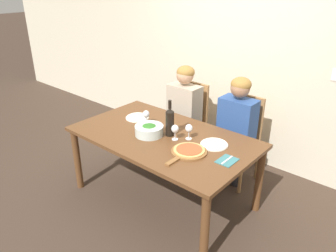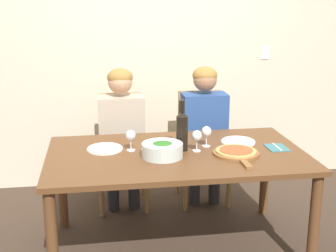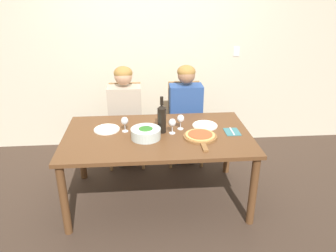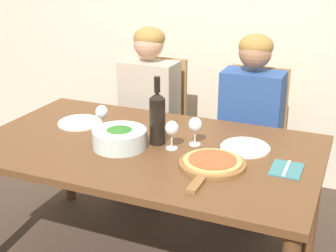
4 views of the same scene
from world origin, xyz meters
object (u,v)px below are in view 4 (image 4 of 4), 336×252
(chair_right, at_px, (253,138))
(person_woman, at_px, (148,99))
(wine_bottle, at_px, (157,117))
(broccoli_bowl, at_px, (120,138))
(dinner_plate_right, at_px, (245,147))
(fork_on_napkin, at_px, (287,169))
(dinner_plate_left, at_px, (80,122))
(wine_glass_left, at_px, (102,113))
(wine_glass_centre, at_px, (172,130))
(pizza_on_board, at_px, (212,163))
(wine_glass_right, at_px, (195,126))
(chair_left, at_px, (156,123))
(person_man, at_px, (251,112))

(chair_right, distance_m, person_woman, 0.75)
(wine_bottle, height_order, broccoli_bowl, wine_bottle)
(wine_bottle, height_order, dinner_plate_right, wine_bottle)
(person_woman, xyz_separation_m, wine_bottle, (0.38, -0.70, 0.15))
(broccoli_bowl, bearing_deg, fork_on_napkin, 4.42)
(dinner_plate_left, distance_m, wine_glass_left, 0.21)
(person_woman, xyz_separation_m, wine_glass_left, (0.03, -0.66, 0.11))
(person_woman, distance_m, broccoli_bowl, 0.86)
(broccoli_bowl, height_order, wine_glass_centre, wine_glass_centre)
(person_woman, xyz_separation_m, dinner_plate_right, (0.83, -0.60, 0.01))
(pizza_on_board, relative_size, wine_glass_right, 3.02)
(wine_glass_right, relative_size, wine_glass_centre, 1.00)
(dinner_plate_left, bearing_deg, pizza_on_board, -15.48)
(chair_right, relative_size, wine_glass_right, 6.42)
(chair_left, relative_size, chair_right, 1.00)
(person_woman, distance_m, pizza_on_board, 1.13)
(wine_glass_right, distance_m, wine_glass_centre, 0.13)
(chair_right, bearing_deg, wine_glass_right, -100.34)
(pizza_on_board, distance_m, fork_on_napkin, 0.34)
(person_man, height_order, broccoli_bowl, person_man)
(chair_left, xyz_separation_m, chair_right, (0.71, 0.00, 0.00))
(chair_left, xyz_separation_m, wine_bottle, (0.38, -0.82, 0.37))
(dinner_plate_right, distance_m, wine_glass_centre, 0.39)
(fork_on_napkin, bearing_deg, broccoli_bowl, -175.58)
(chair_right, distance_m, wine_glass_left, 1.09)
(chair_left, xyz_separation_m, broccoli_bowl, (0.23, -0.94, 0.27))
(dinner_plate_left, bearing_deg, broccoli_bowl, -29.03)
(pizza_on_board, xyz_separation_m, wine_glass_right, (-0.16, 0.21, 0.09))
(chair_left, bearing_deg, chair_right, 0.00)
(chair_right, relative_size, wine_glass_left, 6.42)
(broccoli_bowl, bearing_deg, wine_glass_left, 140.50)
(broccoli_bowl, height_order, wine_glass_left, wine_glass_left)
(wine_bottle, height_order, wine_glass_right, wine_bottle)
(broccoli_bowl, relative_size, pizza_on_board, 0.61)
(dinner_plate_left, height_order, pizza_on_board, pizza_on_board)
(chair_right, relative_size, person_man, 0.80)
(chair_right, distance_m, person_man, 0.25)
(broccoli_bowl, bearing_deg, person_man, 59.63)
(wine_glass_right, bearing_deg, person_man, 77.85)
(pizza_on_board, bearing_deg, wine_glass_centre, 154.94)
(person_man, relative_size, wine_glass_centre, 8.04)
(broccoli_bowl, relative_size, dinner_plate_left, 1.10)
(pizza_on_board, height_order, wine_glass_right, wine_glass_right)
(pizza_on_board, bearing_deg, fork_on_napkin, 16.76)
(dinner_plate_right, bearing_deg, wine_bottle, -166.59)
(wine_glass_right, bearing_deg, chair_right, 79.66)
(broccoli_bowl, xyz_separation_m, pizza_on_board, (0.51, -0.03, -0.03))
(person_woman, distance_m, person_man, 0.71)
(person_woman, relative_size, dinner_plate_right, 4.80)
(dinner_plate_left, bearing_deg, wine_bottle, -9.33)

